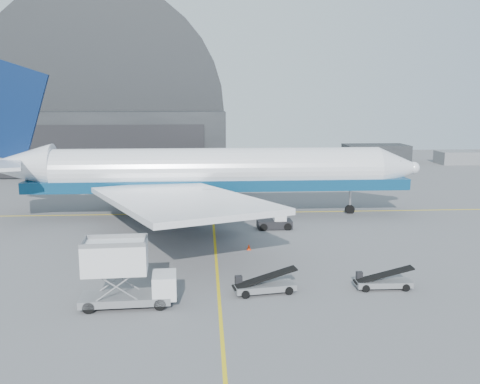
{
  "coord_description": "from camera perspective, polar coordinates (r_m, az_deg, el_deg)",
  "views": [
    {
      "loc": [
        -0.94,
        -46.96,
        14.66
      ],
      "look_at": [
        2.85,
        10.0,
        4.5
      ],
      "focal_mm": 40.0,
      "sensor_mm": 36.0,
      "label": 1
    }
  ],
  "objects": [
    {
      "name": "taxi_lines",
      "position": [
        61.41,
        -2.82,
        -3.72
      ],
      "size": [
        80.0,
        42.12,
        0.02
      ],
      "color": "gold",
      "rests_on": "ground"
    },
    {
      "name": "pushback_tug",
      "position": [
        60.62,
        3.8,
        -3.27
      ],
      "size": [
        3.9,
        2.33,
        1.79
      ],
      "rotation": [
        0.0,
        0.0,
        0.02
      ],
      "color": "black",
      "rests_on": "ground"
    },
    {
      "name": "hangar",
      "position": [
        113.99,
        -14.57,
        7.2
      ],
      "size": [
        50.0,
        28.3,
        28.0
      ],
      "color": "black",
      "rests_on": "ground"
    },
    {
      "name": "belt_loader_b",
      "position": [
        43.43,
        14.96,
        -9.24
      ],
      "size": [
        4.57,
        1.64,
        1.74
      ],
      "rotation": [
        0.0,
        0.0,
        -0.01
      ],
      "color": "slate",
      "rests_on": "ground"
    },
    {
      "name": "traffic_cone",
      "position": [
        52.22,
        0.95,
        -5.9
      ],
      "size": [
        0.41,
        0.41,
        0.59
      ],
      "color": "#F73407",
      "rests_on": "ground"
    },
    {
      "name": "airliner",
      "position": [
        66.32,
        -4.27,
        2.11
      ],
      "size": [
        55.82,
        54.13,
        19.59
      ],
      "color": "white",
      "rests_on": "ground"
    },
    {
      "name": "belt_loader_a",
      "position": [
        41.09,
        2.57,
        -9.96
      ],
      "size": [
        5.04,
        2.38,
        1.88
      ],
      "rotation": [
        0.0,
        0.0,
        0.17
      ],
      "color": "slate",
      "rests_on": "ground"
    },
    {
      "name": "distant_bldg_b",
      "position": [
        128.69,
        22.02,
        2.81
      ],
      "size": [
        8.0,
        6.0,
        2.8
      ],
      "primitive_type": "cube",
      "color": "slate",
      "rests_on": "ground"
    },
    {
      "name": "catering_truck",
      "position": [
        38.97,
        -12.26,
        -8.56
      ],
      "size": [
        6.88,
        2.9,
        4.64
      ],
      "rotation": [
        0.0,
        0.0,
        0.05
      ],
      "color": "slate",
      "rests_on": "ground"
    },
    {
      "name": "ground",
      "position": [
        49.21,
        -2.56,
        -7.25
      ],
      "size": [
        200.0,
        200.0,
        0.0
      ],
      "primitive_type": "plane",
      "color": "#565659",
      "rests_on": "ground"
    },
    {
      "name": "distant_bldg_a",
      "position": [
        126.03,
        14.24,
        3.1
      ],
      "size": [
        14.0,
        8.0,
        4.0
      ],
      "primitive_type": "cube",
      "color": "black",
      "rests_on": "ground"
    }
  ]
}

